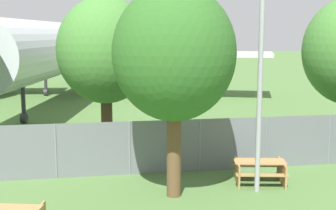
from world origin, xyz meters
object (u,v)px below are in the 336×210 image
picnic_bench_near_cabin (259,169)px  tree_far_right (105,51)px  tree_left_of_cabin (174,54)px  airplane (68,48)px

picnic_bench_near_cabin → tree_far_right: 7.94m
tree_left_of_cabin → tree_far_right: size_ratio=0.99×
tree_far_right → picnic_bench_near_cabin: bearing=-46.0°
picnic_bench_near_cabin → airplane: bearing=107.1°
airplane → picnic_bench_near_cabin: bearing=29.1°
airplane → tree_left_of_cabin: bearing=21.4°
tree_left_of_cabin → airplane: bearing=99.5°
picnic_bench_near_cabin → tree_left_of_cabin: (-3.07, -0.75, 3.89)m
airplane → tree_far_right: (2.11, -17.52, 0.39)m
picnic_bench_near_cabin → tree_left_of_cabin: tree_left_of_cabin is taller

